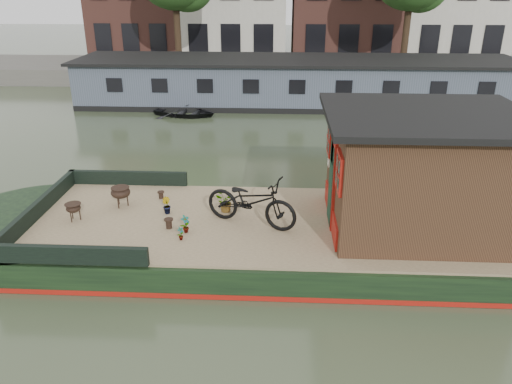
{
  "coord_description": "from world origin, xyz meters",
  "views": [
    {
      "loc": [
        -0.66,
        -9.61,
        5.41
      ],
      "look_at": [
        -1.18,
        0.5,
        1.11
      ],
      "focal_mm": 35.0,
      "sensor_mm": 36.0,
      "label": 1
    }
  ],
  "objects_px": {
    "bicycle": "(251,201)",
    "brazier_front": "(74,212)",
    "brazier_rear": "(121,197)",
    "cabin": "(421,170)",
    "potted_plant_a": "(185,224)",
    "dinghy": "(185,109)"
  },
  "relations": [
    {
      "from": "brazier_rear",
      "to": "cabin",
      "type": "bearing_deg",
      "value": -5.37
    },
    {
      "from": "bicycle",
      "to": "brazier_front",
      "type": "height_order",
      "value": "bicycle"
    },
    {
      "from": "bicycle",
      "to": "brazier_front",
      "type": "xyz_separation_m",
      "value": [
        -3.81,
        -0.01,
        -0.34
      ]
    },
    {
      "from": "potted_plant_a",
      "to": "dinghy",
      "type": "bearing_deg",
      "value": 100.66
    },
    {
      "from": "brazier_front",
      "to": "brazier_rear",
      "type": "xyz_separation_m",
      "value": [
        0.79,
        0.77,
        0.04
      ]
    },
    {
      "from": "bicycle",
      "to": "potted_plant_a",
      "type": "bearing_deg",
      "value": 130.83
    },
    {
      "from": "bicycle",
      "to": "potted_plant_a",
      "type": "distance_m",
      "value": 1.43
    },
    {
      "from": "brazier_front",
      "to": "dinghy",
      "type": "distance_m",
      "value": 11.68
    },
    {
      "from": "cabin",
      "to": "brazier_front",
      "type": "distance_m",
      "value": 7.32
    },
    {
      "from": "bicycle",
      "to": "brazier_front",
      "type": "bearing_deg",
      "value": 111.97
    },
    {
      "from": "potted_plant_a",
      "to": "brazier_front",
      "type": "distance_m",
      "value": 2.53
    },
    {
      "from": "brazier_front",
      "to": "dinghy",
      "type": "bearing_deg",
      "value": 88.96
    },
    {
      "from": "dinghy",
      "to": "bicycle",
      "type": "bearing_deg",
      "value": -148.52
    },
    {
      "from": "potted_plant_a",
      "to": "brazier_front",
      "type": "height_order",
      "value": "brazier_front"
    },
    {
      "from": "bicycle",
      "to": "potted_plant_a",
      "type": "height_order",
      "value": "bicycle"
    },
    {
      "from": "brazier_front",
      "to": "bicycle",
      "type": "bearing_deg",
      "value": 0.09
    },
    {
      "from": "potted_plant_a",
      "to": "brazier_front",
      "type": "relative_size",
      "value": 0.98
    },
    {
      "from": "cabin",
      "to": "brazier_rear",
      "type": "bearing_deg",
      "value": 174.63
    },
    {
      "from": "brazier_front",
      "to": "cabin",
      "type": "bearing_deg",
      "value": 1.32
    },
    {
      "from": "bicycle",
      "to": "brazier_rear",
      "type": "xyz_separation_m",
      "value": [
        -3.02,
        0.77,
        -0.3
      ]
    },
    {
      "from": "cabin",
      "to": "brazier_rear",
      "type": "relative_size",
      "value": 8.61
    },
    {
      "from": "bicycle",
      "to": "brazier_rear",
      "type": "distance_m",
      "value": 3.13
    }
  ]
}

